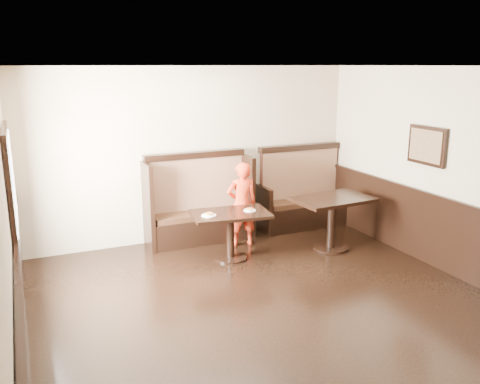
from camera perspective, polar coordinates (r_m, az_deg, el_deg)
ground at (r=5.72m, az=6.81°, el=-15.48°), size 7.00×7.00×0.00m
room_shell at (r=5.51m, az=2.81°, el=-8.80°), size 7.00×7.00×7.00m
booth_main at (r=8.30m, az=-4.67°, el=-1.93°), size 1.75×0.72×1.45m
booth_neighbor at (r=9.11m, az=6.99°, el=-0.84°), size 1.65×0.72×1.45m
table_main at (r=7.46m, az=-1.08°, el=-3.55°), size 1.20×0.84×0.72m
table_neighbor at (r=7.99m, az=10.31°, el=-2.07°), size 1.24×0.86×0.83m
child at (r=8.01m, az=0.20°, el=-1.38°), size 0.52×0.37×1.35m
pizza_plate_left at (r=7.27m, az=-3.52°, el=-2.55°), size 0.21×0.21×0.04m
pizza_plate_right at (r=7.51m, az=1.10°, el=-2.01°), size 0.19×0.19×0.03m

